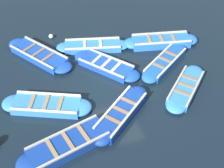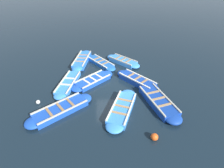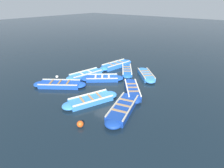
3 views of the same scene
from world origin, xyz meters
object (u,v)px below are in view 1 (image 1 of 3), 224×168
at_px(boat_mid_row, 69,144).
at_px(boat_stern_in, 186,88).
at_px(boat_alongside, 39,55).
at_px(boat_centre, 47,105).
at_px(boat_broadside, 93,46).
at_px(buoy_yellow_far, 51,36).
at_px(boat_bow_out, 121,114).
at_px(boat_near_quay, 106,66).
at_px(boat_tucked, 165,62).
at_px(boat_outer_left, 161,41).

height_order(boat_mid_row, boat_stern_in, boat_mid_row).
distance_m(boat_alongside, boat_centre, 3.41).
bearing_deg(boat_broadside, buoy_yellow_far, -129.54).
bearing_deg(boat_broadside, boat_centre, -39.95).
bearing_deg(buoy_yellow_far, boat_alongside, -28.82).
bearing_deg(boat_stern_in, boat_alongside, -126.29).
bearing_deg(boat_broadside, boat_bow_out, -1.19).
distance_m(boat_bow_out, boat_near_quay, 3.07).
relative_size(boat_broadside, boat_tucked, 1.15).
xyz_separation_m(boat_outer_left, buoy_yellow_far, (-2.22, -5.23, -0.07)).
distance_m(boat_mid_row, buoy_yellow_far, 7.07).
bearing_deg(boat_centre, boat_outer_left, 113.24).
height_order(boat_alongside, boat_stern_in, boat_alongside).
height_order(boat_bow_out, boat_near_quay, boat_bow_out).
height_order(boat_alongside, buoy_yellow_far, boat_alongside).
relative_size(boat_alongside, buoy_yellow_far, 15.33).
xyz_separation_m(boat_bow_out, boat_centre, (-1.36, -2.71, -0.04)).
bearing_deg(boat_centre, buoy_yellow_far, 168.83).
height_order(boat_bow_out, boat_mid_row, boat_bow_out).
bearing_deg(boat_centre, boat_near_quay, 119.23).
bearing_deg(boat_tucked, boat_bow_out, -50.59).
relative_size(boat_bow_out, boat_near_quay, 0.99).
bearing_deg(boat_centre, boat_tucked, 101.03).
bearing_deg(buoy_yellow_far, boat_stern_in, 40.85).
bearing_deg(boat_tucked, boat_mid_row, -57.98).
distance_m(boat_near_quay, boat_centre, 3.46).
bearing_deg(boat_bow_out, boat_alongside, -151.87).
relative_size(boat_stern_in, buoy_yellow_far, 11.88).
height_order(boat_broadside, boat_centre, boat_centre).
distance_m(boat_near_quay, boat_mid_row, 4.63).
bearing_deg(boat_mid_row, boat_stern_in, 104.80).
height_order(boat_near_quay, boat_stern_in, boat_stern_in).
height_order(boat_stern_in, buoy_yellow_far, boat_stern_in).
xyz_separation_m(boat_centre, buoy_yellow_far, (-4.87, 0.96, -0.04)).
distance_m(boat_alongside, boat_outer_left, 6.08).
bearing_deg(boat_tucked, boat_broadside, -127.47).
bearing_deg(boat_bow_out, boat_tucked, 129.41).
relative_size(boat_outer_left, buoy_yellow_far, 15.90).
bearing_deg(boat_stern_in, buoy_yellow_far, -139.15).
bearing_deg(boat_near_quay, boat_alongside, -121.07).
bearing_deg(boat_centre, boat_alongside, 177.36).
distance_m(boat_mid_row, boat_outer_left, 7.50).
height_order(boat_outer_left, buoy_yellow_far, boat_outer_left).
height_order(boat_alongside, boat_outer_left, boat_outer_left).
height_order(boat_broadside, boat_stern_in, boat_stern_in).
relative_size(boat_mid_row, boat_tucked, 1.24).
bearing_deg(boat_stern_in, boat_broadside, -143.63).
distance_m(boat_broadside, boat_tucked, 3.68).
distance_m(boat_near_quay, buoy_yellow_far, 3.79).
height_order(boat_alongside, boat_near_quay, boat_alongside).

